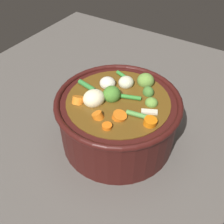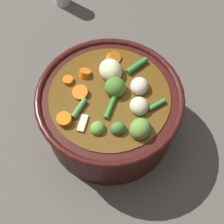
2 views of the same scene
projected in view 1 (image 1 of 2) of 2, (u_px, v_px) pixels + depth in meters
The scene contains 2 objects.
ground_plane at pixel (117, 138), 0.63m from camera, with size 1.10×1.10×0.00m, color #514C47.
cooking_pot at pixel (118, 118), 0.58m from camera, with size 0.27×0.27×0.14m.
Camera 1 is at (0.36, 0.21, 0.47)m, focal length 42.21 mm.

